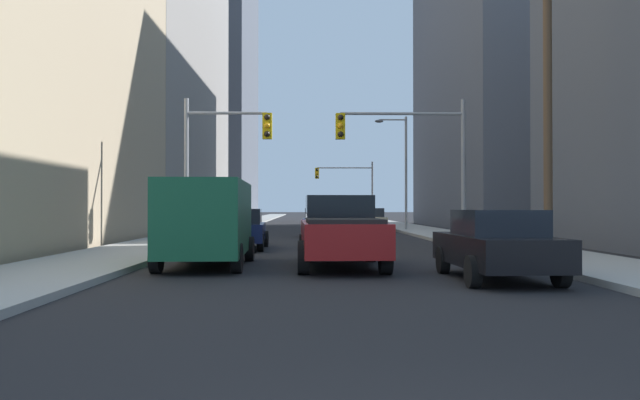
% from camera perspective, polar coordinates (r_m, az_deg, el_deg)
% --- Properties ---
extents(sidewalk_left, '(3.32, 160.00, 0.15)m').
position_cam_1_polar(sidewalk_left, '(53.07, -7.68, -2.28)').
color(sidewalk_left, '#9E9E99').
rests_on(sidewalk_left, ground).
extents(sidewalk_right, '(3.32, 160.00, 0.15)m').
position_cam_1_polar(sidewalk_right, '(53.27, 6.81, -2.28)').
color(sidewalk_right, '#9E9E99').
rests_on(sidewalk_right, ground).
extents(pickup_truck_red, '(2.20, 5.45, 1.90)m').
position_cam_1_polar(pickup_truck_red, '(16.55, 1.86, -2.89)').
color(pickup_truck_red, maroon).
rests_on(pickup_truck_red, ground).
extents(cargo_van_green, '(2.16, 5.27, 2.26)m').
position_cam_1_polar(cargo_van_green, '(16.86, -10.19, -1.64)').
color(cargo_van_green, '#195938').
rests_on(cargo_van_green, ground).
extents(sedan_black, '(1.95, 4.25, 1.52)m').
position_cam_1_polar(sedan_black, '(14.08, 15.78, -3.92)').
color(sedan_black, black).
rests_on(sedan_black, ground).
extents(sedan_navy, '(1.97, 4.27, 1.52)m').
position_cam_1_polar(sedan_navy, '(23.69, -7.30, -2.61)').
color(sedan_navy, '#141E4C').
rests_on(sedan_navy, ground).
extents(sedan_blue, '(1.95, 4.24, 1.52)m').
position_cam_1_polar(sedan_blue, '(33.95, 0.00, -2.02)').
color(sedan_blue, navy).
rests_on(sedan_blue, ground).
extents(sedan_beige, '(1.95, 4.22, 1.52)m').
position_cam_1_polar(sedan_beige, '(40.50, 4.60, -1.80)').
color(sedan_beige, '#C6B793').
rests_on(sedan_beige, ground).
extents(traffic_signal_near_left, '(3.55, 0.44, 6.00)m').
position_cam_1_polar(traffic_signal_near_left, '(25.72, -8.78, 4.82)').
color(traffic_signal_near_left, gray).
rests_on(traffic_signal_near_left, ground).
extents(traffic_signal_near_right, '(5.32, 0.44, 6.00)m').
position_cam_1_polar(traffic_signal_near_right, '(25.84, 7.91, 4.97)').
color(traffic_signal_near_right, gray).
rests_on(traffic_signal_near_right, ground).
extents(traffic_signal_far_right, '(5.65, 0.44, 6.00)m').
position_cam_1_polar(traffic_signal_far_right, '(60.63, 2.46, 1.75)').
color(traffic_signal_far_right, gray).
rests_on(traffic_signal_far_right, ground).
extents(utility_pole_right, '(2.20, 0.28, 10.34)m').
position_cam_1_polar(utility_pole_right, '(21.85, 20.02, 9.58)').
color(utility_pole_right, brown).
rests_on(utility_pole_right, ground).
extents(street_lamp_right, '(2.13, 0.32, 7.50)m').
position_cam_1_polar(street_lamp_right, '(41.24, 7.40, 3.42)').
color(street_lamp_right, gray).
rests_on(street_lamp_right, ground).
extents(building_left_mid_office, '(18.25, 28.20, 34.60)m').
position_cam_1_polar(building_left_mid_office, '(54.56, -20.21, 16.13)').
color(building_left_mid_office, gray).
rests_on(building_left_mid_office, ground).
extents(building_right_mid_block, '(24.58, 24.38, 22.94)m').
position_cam_1_polar(building_right_mid_block, '(55.24, 23.58, 9.71)').
color(building_right_mid_block, '#4C515B').
rests_on(building_right_mid_block, ground).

